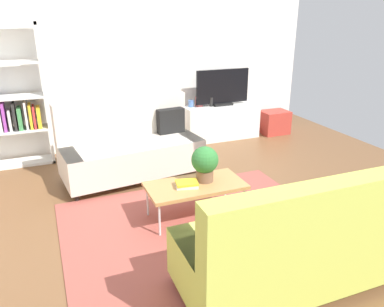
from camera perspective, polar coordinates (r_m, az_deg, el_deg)
name	(u,v)px	position (r m, az deg, el deg)	size (l,w,h in m)	color
ground_plane	(198,214)	(4.50, 0.86, -9.14)	(7.68, 7.68, 0.00)	brown
wall_far	(134,61)	(6.62, -8.77, 13.61)	(6.40, 0.12, 2.90)	white
area_rug	(198,226)	(4.27, 0.91, -10.82)	(2.90, 2.20, 0.01)	#9E4C42
couch_beige	(131,147)	(5.40, -9.16, 0.96)	(1.98, 1.04, 1.10)	beige
couch_green	(294,245)	(3.30, 15.07, -13.15)	(1.91, 0.85, 1.10)	#C1CC51
coffee_table	(195,186)	(4.27, 0.52, -4.95)	(1.10, 0.56, 0.42)	#B7844C
tv_console	(221,122)	(7.04, 4.39, 4.80)	(1.40, 0.44, 0.64)	silver
tv	(222,88)	(6.87, 4.61, 9.83)	(1.00, 0.20, 0.64)	black
bookshelf	(6,104)	(6.23, -26.24, 6.71)	(1.10, 0.36, 2.10)	white
storage_trunk	(274,122)	(7.52, 12.28, 4.63)	(0.52, 0.40, 0.44)	#B2382D
potted_plant	(205,162)	(4.25, 1.95, -1.32)	(0.31, 0.31, 0.41)	brown
table_book_0	(187,185)	(4.19, -0.80, -4.78)	(0.24, 0.18, 0.03)	silver
table_book_1	(187,183)	(4.18, -0.80, -4.42)	(0.24, 0.18, 0.03)	gold
vase_0	(191,104)	(6.76, -0.16, 7.52)	(0.10, 0.10, 0.12)	#4C72B2
vase_1	(199,101)	(6.81, 1.07, 7.85)	(0.14, 0.14, 0.18)	#B24C4C
bottle_0	(211,102)	(6.81, 2.91, 7.76)	(0.06, 0.06, 0.16)	#262626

